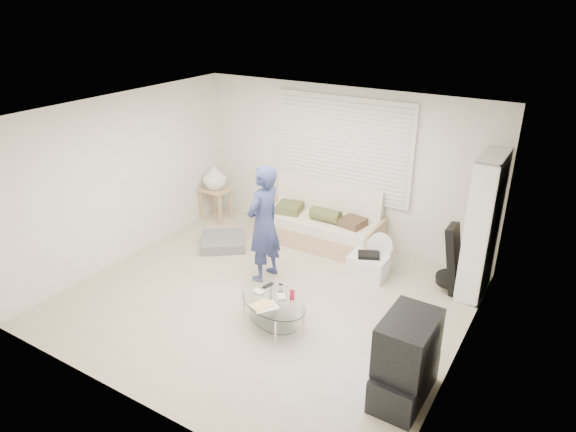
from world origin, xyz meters
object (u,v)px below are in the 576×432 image
Objects in this scene: futon_sofa at (321,225)px; coffee_table at (273,304)px; bookshelf at (482,226)px; tv_unit at (406,360)px.

futon_sofa is 2.39m from coffee_table.
futon_sofa is 2.58m from bookshelf.
futon_sofa is 1.03× the size of bookshelf.
bookshelf reaches higher than tv_unit.
futon_sofa is 2.15× the size of tv_unit.
futon_sofa is 1.68× the size of coffee_table.
tv_unit is 0.78× the size of coffee_table.
futon_sofa is at bearing 131.79° from tv_unit.
coffee_table is (-1.78, 0.33, -0.15)m from tv_unit.
tv_unit is at bearing -92.95° from bookshelf.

